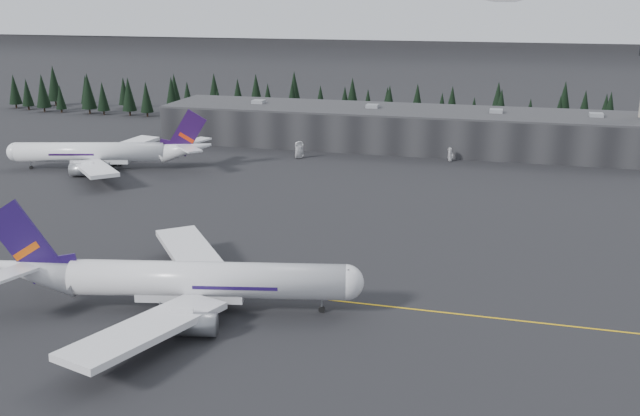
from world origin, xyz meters
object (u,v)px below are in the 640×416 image
(gse_vehicle_a, at_px, (299,156))
(gse_vehicle_b, at_px, (450,159))
(jet_main, at_px, (174,280))
(jet_parked, at_px, (108,152))
(terminal, at_px, (402,128))

(gse_vehicle_a, xyz_separation_m, gse_vehicle_b, (45.65, 7.96, -0.03))
(jet_main, height_order, jet_parked, jet_main)
(gse_vehicle_a, bearing_deg, terminal, 13.98)
(jet_main, height_order, gse_vehicle_b, jet_main)
(gse_vehicle_b, bearing_deg, jet_main, -41.57)
(jet_main, bearing_deg, terminal, 71.66)
(jet_main, relative_size, gse_vehicle_b, 14.37)
(jet_main, distance_m, gse_vehicle_a, 111.89)
(terminal, bearing_deg, gse_vehicle_a, -137.36)
(jet_main, xyz_separation_m, jet_parked, (-61.41, 83.19, -0.15))
(jet_main, distance_m, gse_vehicle_b, 123.73)
(jet_parked, xyz_separation_m, gse_vehicle_a, (49.09, 27.93, -4.18))
(jet_parked, relative_size, gse_vehicle_b, 13.82)
(terminal, xyz_separation_m, jet_parked, (-76.93, -53.57, -1.36))
(jet_main, relative_size, gse_vehicle_a, 11.20)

